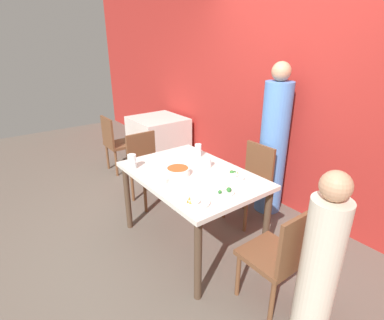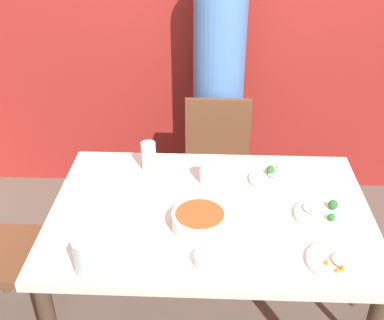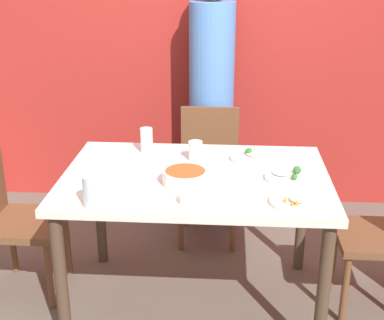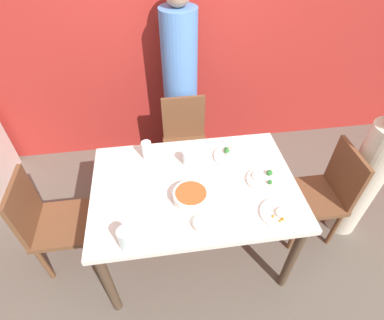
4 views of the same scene
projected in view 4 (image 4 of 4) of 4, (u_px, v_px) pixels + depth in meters
name	position (u px, v px, depth m)	size (l,w,h in m)	color
ground_plane	(194.00, 246.00, 2.46)	(10.00, 10.00, 0.00)	#60564C
wall_back	(171.00, 17.00, 2.51)	(10.00, 0.06, 2.70)	#A82823
dining_table	(195.00, 193.00, 1.99)	(1.32, 0.90, 0.76)	silver
chair_adult_spot	(186.00, 142.00, 2.70)	(0.40, 0.40, 0.86)	brown
chair_child_spot	(323.00, 192.00, 2.27)	(0.40, 0.40, 0.86)	brown
chair_empty_left	(51.00, 221.00, 2.08)	(0.40, 0.40, 0.86)	brown
person_adult	(180.00, 91.00, 2.71)	(0.30, 0.30, 1.70)	#5184D1
person_child	(365.00, 178.00, 2.22)	(0.24, 0.24, 1.23)	beige
bowl_curry	(191.00, 196.00, 1.82)	(0.22, 0.22, 0.07)	white
plate_rice_adult	(263.00, 179.00, 1.95)	(0.21, 0.21, 0.06)	white
plate_rice_child	(231.00, 156.00, 2.12)	(0.24, 0.24, 0.06)	white
plate_noodles	(279.00, 214.00, 1.75)	(0.22, 0.22, 0.05)	white
bowl_rice_small	(203.00, 224.00, 1.69)	(0.11, 0.11, 0.04)	white
glass_water_tall	(126.00, 239.00, 1.56)	(0.08, 0.08, 0.14)	silver
glass_water_short	(188.00, 158.00, 2.04)	(0.07, 0.07, 0.10)	silver
glass_water_center	(147.00, 150.00, 2.07)	(0.07, 0.07, 0.14)	silver
fork_steel	(115.00, 159.00, 2.10)	(0.18, 0.05, 0.01)	silver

